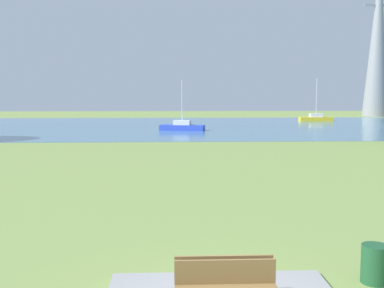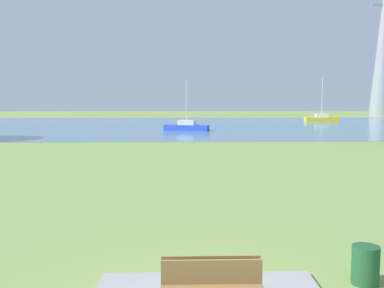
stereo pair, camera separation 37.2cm
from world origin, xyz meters
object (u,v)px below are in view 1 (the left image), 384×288
Objects in this scene: litter_bin at (375,264)px; sailboat_blue at (182,127)px; sailboat_yellow at (316,118)px; bench_facing_water at (223,280)px; electricity_pylon at (378,37)px.

litter_bin is 0.15× the size of sailboat_blue.
litter_bin is at bearing -106.25° from sailboat_yellow.
bench_facing_water is 0.33× the size of sailboat_blue.
electricity_pylon is (15.51, 15.31, 13.66)m from sailboat_yellow.
bench_facing_water reaches higher than litter_bin.
sailboat_yellow is at bearing 71.08° from bench_facing_water.
electricity_pylon is at bearing 64.30° from bench_facing_water.
electricity_pylon is at bearing 44.63° from sailboat_yellow.
sailboat_blue is (-19.94, -16.78, -0.01)m from sailboat_yellow.
bench_facing_water is at bearing -165.43° from litter_bin.
sailboat_yellow reaches higher than litter_bin.
sailboat_yellow is 1.15× the size of sailboat_blue.
sailboat_yellow reaches higher than bench_facing_water.
electricity_pylon is (35.45, 32.09, 13.67)m from sailboat_blue.
bench_facing_water is 62.11m from sailboat_yellow.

